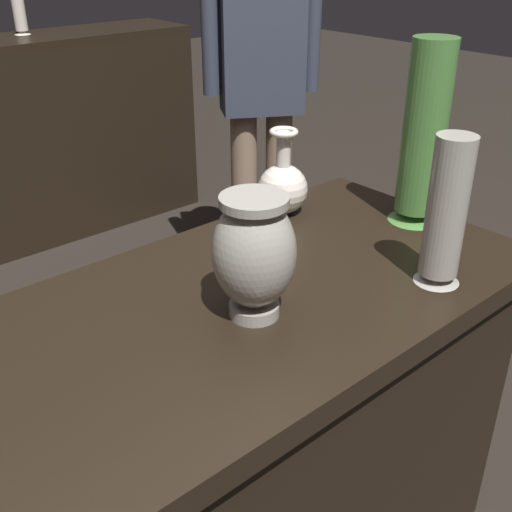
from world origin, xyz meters
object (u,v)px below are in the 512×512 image
Objects in this scene: shelf_vase_right at (19,9)px; vase_left_accent at (424,137)px; vase_right_accent at (283,185)px; visitor_near_right at (262,75)px; vase_tall_behind at (446,214)px; vase_centerpiece at (254,253)px.

vase_left_accent is at bearing -90.12° from shelf_vase_right.
vase_right_accent is 1.08m from visitor_near_right.
vase_left_accent reaches higher than vase_tall_behind.
shelf_vase_right is at bearing 75.96° from vase_centerpiece.
vase_left_accent is at bearing 97.63° from visitor_near_right.
vase_tall_behind is 2.50m from shelf_vase_right.
vase_tall_behind is 0.19× the size of visitor_near_right.
shelf_vase_right is 0.15× the size of visitor_near_right.
vase_centerpiece is 0.78× the size of vase_tall_behind.
vase_centerpiece is 2.41m from shelf_vase_right.
vase_right_accent is (-0.21, 0.25, -0.14)m from vase_left_accent.
shelf_vase_right reaches higher than vase_right_accent.
vase_left_accent is 2.27m from shelf_vase_right.
visitor_near_right is at bearing 66.73° from vase_left_accent.
vase_left_accent is 1.86× the size of shelf_vase_right.
vase_left_accent is at bearing -49.41° from vase_right_accent.
vase_tall_behind is 0.47m from vase_right_accent.
visitor_near_right reaches higher than vase_right_accent.
visitor_near_right is (1.05, 1.15, -0.01)m from vase_centerpiece.
vase_tall_behind is at bearing -90.50° from vase_right_accent.
vase_tall_behind is 1.47m from visitor_near_right.
vase_centerpiece is 0.59m from vase_left_accent.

